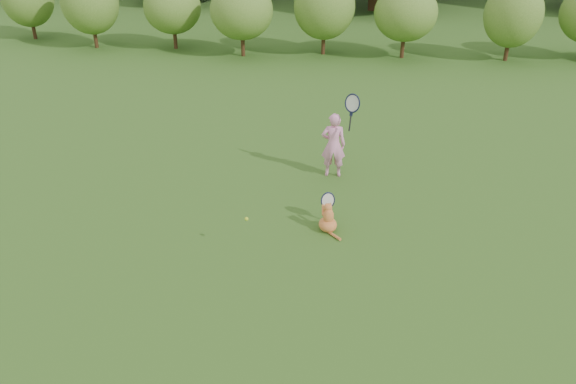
# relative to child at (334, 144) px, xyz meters

# --- Properties ---
(ground) EXTENTS (100.00, 100.00, 0.00)m
(ground) POSITION_rel_child_xyz_m (-0.84, -2.97, -0.71)
(ground) COLOR #225518
(ground) RESTS_ON ground
(shrub_row) EXTENTS (28.00, 3.00, 2.80)m
(shrub_row) POSITION_rel_child_xyz_m (-0.84, 10.03, 0.69)
(shrub_row) COLOR #466D22
(shrub_row) RESTS_ON ground
(child) EXTENTS (0.77, 0.48, 2.03)m
(child) POSITION_rel_child_xyz_m (0.00, 0.00, 0.00)
(child) COLOR pink
(child) RESTS_ON ground
(cat) EXTENTS (0.50, 0.75, 0.73)m
(cat) POSITION_rel_child_xyz_m (0.06, -2.15, -0.44)
(cat) COLOR #BD5E24
(cat) RESTS_ON ground
(tennis_ball) EXTENTS (0.06, 0.06, 0.06)m
(tennis_ball) POSITION_rel_child_xyz_m (-1.18, -3.04, -0.08)
(tennis_ball) COLOR #B4D519
(tennis_ball) RESTS_ON ground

